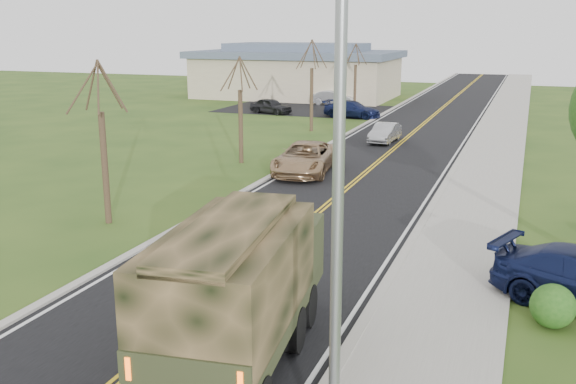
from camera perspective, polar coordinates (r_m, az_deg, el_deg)
The scene contains 16 objects.
road at distance 50.42m, azimuth 11.89°, elevation 5.89°, with size 8.00×120.00×0.01m, color black.
curb_right at distance 49.96m, azimuth 16.62°, elevation 5.59°, with size 0.30×120.00×0.12m, color #9E998E.
sidewalk_right at distance 49.87m, azimuth 18.63°, elevation 5.41°, with size 3.20×120.00×0.10m, color #9E998E.
curb_left at distance 51.20m, azimuth 7.28°, elevation 6.26°, with size 0.30×120.00×0.10m, color #9E998E.
street_light at distance 9.61m, azimuth 3.85°, elevation -2.01°, with size 1.65×0.22×8.00m.
bare_tree_a at distance 24.61m, azimuth -16.04°, elevation 3.22°, with size 1.93×2.26×6.08m.
bare_tree_b at distance 34.86m, azimuth -4.24°, elevation 6.61°, with size 1.83×2.14×5.73m.
bare_tree_c at distance 45.92m, azimuth 2.11°, elevation 8.87°, with size 2.04×2.39×6.42m.
bare_tree_d at distance 57.40m, azimuth 5.98°, elevation 9.67°, with size 1.88×2.20×5.91m.
commercial_building at distance 69.56m, azimuth 0.85°, elevation 10.65°, with size 25.50×21.50×5.65m.
military_truck at distance 13.80m, azimuth -4.25°, elevation -7.83°, with size 3.17×7.00×3.38m.
suv_champagne at distance 32.47m, azimuth 1.53°, elevation 3.03°, with size 2.57×5.58×1.55m, color #A3815C.
sedan_silver at distance 41.98m, azimuth 8.61°, elevation 5.23°, with size 1.30×3.73×1.23m, color #BBBCC1.
lot_car_dark at distance 55.82m, azimuth -1.54°, elevation 7.65°, with size 1.55×3.85×1.31m, color black.
lot_car_silver at distance 62.25m, azimuth 4.07°, elevation 8.35°, with size 1.48×4.25×1.40m, color silver.
lot_car_navy at distance 53.52m, azimuth 5.72°, elevation 7.34°, with size 1.93×4.74×1.38m, color #10183D.
Camera 1 is at (7.54, -9.34, 7.13)m, focal length 40.00 mm.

